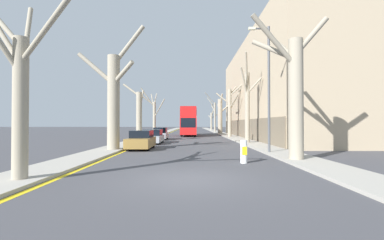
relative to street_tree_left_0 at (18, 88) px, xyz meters
name	(u,v)px	position (x,y,z in m)	size (l,w,h in m)	color
ground_plane	(187,179)	(5.69, 0.40, -3.16)	(300.00, 300.00, 0.00)	#424247
sidewalk_left	(165,132)	(-0.25, 50.40, -3.10)	(2.20, 120.00, 0.12)	#A39E93
sidewalk_right	(216,132)	(11.63, 50.40, -3.10)	(2.20, 120.00, 0.12)	#A39E93
building_facade_right	(277,91)	(17.72, 26.60, 3.32)	(10.08, 33.59, 12.97)	tan
kerb_line_stripe	(170,132)	(1.03, 50.40, -3.15)	(0.24, 120.00, 0.01)	yellow
street_tree_left_0	(18,88)	(0.00, 0.00, 0.00)	(5.02, 2.91, 7.07)	gray
street_tree_left_1	(113,97)	(0.16, 9.92, 0.74)	(4.94, 1.76, 9.20)	gray
street_tree_left_2	(138,114)	(-0.02, 19.50, -0.13)	(2.21, 1.94, 6.41)	gray
street_tree_left_3	(153,115)	(0.15, 29.62, 0.15)	(3.79, 4.65, 7.28)	gray
street_tree_right_0	(293,90)	(11.15, 4.76, 0.56)	(4.06, 2.67, 7.46)	gray
street_tree_right_1	(246,104)	(11.28, 16.59, 0.72)	(2.25, 2.15, 8.61)	gray
street_tree_right_2	(229,110)	(11.32, 28.01, 0.82)	(4.28, 3.38, 8.12)	gray
street_tree_right_3	(219,115)	(11.20, 40.03, 0.39)	(2.40, 2.51, 7.59)	gray
street_tree_right_4	(213,115)	(11.10, 51.87, 0.89)	(2.68, 2.98, 9.34)	gray
street_tree_right_5	(211,120)	(11.43, 64.16, -0.21)	(3.51, 3.20, 6.45)	gray
double_decker_bus	(188,120)	(5.29, 33.18, -0.61)	(2.44, 10.11, 4.51)	red
parked_car_0	(140,140)	(1.92, 11.16, -2.48)	(1.72, 3.93, 1.44)	olive
parked_car_1	(152,137)	(1.92, 17.04, -2.50)	(1.84, 4.57, 1.38)	#9EA3AD
parked_car_2	(159,134)	(1.92, 22.96, -2.46)	(1.71, 3.95, 1.49)	#9EA3AD
lamp_post	(266,83)	(10.76, 8.09, 1.48)	(1.40, 0.20, 8.35)	#4C4F54
traffic_bollard	(243,152)	(8.41, 4.12, -2.58)	(0.34, 0.35, 1.14)	white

